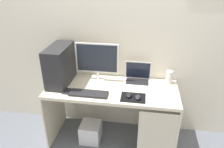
{
  "coord_description": "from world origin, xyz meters",
  "views": [
    {
      "loc": [
        0.32,
        -2.09,
        1.98
      ],
      "look_at": [
        0.0,
        0.0,
        0.93
      ],
      "focal_mm": 34.19,
      "sensor_mm": 36.0,
      "label": 1
    }
  ],
  "objects_px": {
    "monitor": "(97,61)",
    "subwoofer": "(91,132)",
    "keyboard": "(89,94)",
    "mouse_left": "(129,95)",
    "laptop": "(137,78)",
    "speaker": "(169,77)",
    "cell_phone": "(67,91)",
    "mouse_right": "(138,97)",
    "pc_tower": "(60,65)"
  },
  "relations": [
    {
      "from": "subwoofer",
      "to": "cell_phone",
      "type": "bearing_deg",
      "value": -157.31
    },
    {
      "from": "laptop",
      "to": "monitor",
      "type": "bearing_deg",
      "value": -176.91
    },
    {
      "from": "subwoofer",
      "to": "laptop",
      "type": "bearing_deg",
      "value": 24.99
    },
    {
      "from": "cell_phone",
      "to": "speaker",
      "type": "bearing_deg",
      "value": 18.4
    },
    {
      "from": "keyboard",
      "to": "mouse_right",
      "type": "relative_size",
      "value": 4.38
    },
    {
      "from": "pc_tower",
      "to": "monitor",
      "type": "height_order",
      "value": "monitor"
    },
    {
      "from": "pc_tower",
      "to": "mouse_left",
      "type": "bearing_deg",
      "value": -13.84
    },
    {
      "from": "monitor",
      "to": "subwoofer",
      "type": "bearing_deg",
      "value": -105.25
    },
    {
      "from": "keyboard",
      "to": "cell_phone",
      "type": "relative_size",
      "value": 3.23
    },
    {
      "from": "mouse_left",
      "to": "mouse_right",
      "type": "relative_size",
      "value": 1.0
    },
    {
      "from": "monitor",
      "to": "mouse_left",
      "type": "distance_m",
      "value": 0.57
    },
    {
      "from": "speaker",
      "to": "keyboard",
      "type": "distance_m",
      "value": 0.97
    },
    {
      "from": "subwoofer",
      "to": "speaker",
      "type": "bearing_deg",
      "value": 17.32
    },
    {
      "from": "speaker",
      "to": "cell_phone",
      "type": "distance_m",
      "value": 1.2
    },
    {
      "from": "keyboard",
      "to": "subwoofer",
      "type": "height_order",
      "value": "keyboard"
    },
    {
      "from": "speaker",
      "to": "monitor",
      "type": "bearing_deg",
      "value": -176.14
    },
    {
      "from": "laptop",
      "to": "pc_tower",
      "type": "bearing_deg",
      "value": -170.64
    },
    {
      "from": "keyboard",
      "to": "mouse_right",
      "type": "bearing_deg",
      "value": -0.54
    },
    {
      "from": "mouse_left",
      "to": "cell_phone",
      "type": "xyz_separation_m",
      "value": [
        -0.69,
        0.0,
        -0.02
      ]
    },
    {
      "from": "speaker",
      "to": "mouse_right",
      "type": "relative_size",
      "value": 1.63
    },
    {
      "from": "mouse_left",
      "to": "mouse_right",
      "type": "distance_m",
      "value": 0.1
    },
    {
      "from": "pc_tower",
      "to": "subwoofer",
      "type": "xyz_separation_m",
      "value": [
        0.35,
        -0.11,
        -0.86
      ]
    },
    {
      "from": "speaker",
      "to": "mouse_left",
      "type": "xyz_separation_m",
      "value": [
        -0.44,
        -0.38,
        -0.06
      ]
    },
    {
      "from": "laptop",
      "to": "cell_phone",
      "type": "distance_m",
      "value": 0.84
    },
    {
      "from": "speaker",
      "to": "subwoofer",
      "type": "distance_m",
      "value": 1.19
    },
    {
      "from": "subwoofer",
      "to": "keyboard",
      "type": "bearing_deg",
      "value": -73.17
    },
    {
      "from": "mouse_right",
      "to": "pc_tower",
      "type": "bearing_deg",
      "value": 166.07
    },
    {
      "from": "pc_tower",
      "to": "laptop",
      "type": "height_order",
      "value": "pc_tower"
    },
    {
      "from": "pc_tower",
      "to": "monitor",
      "type": "relative_size",
      "value": 0.95
    },
    {
      "from": "pc_tower",
      "to": "laptop",
      "type": "xyz_separation_m",
      "value": [
        0.89,
        0.15,
        -0.18
      ]
    },
    {
      "from": "laptop",
      "to": "cell_phone",
      "type": "bearing_deg",
      "value": -155.67
    },
    {
      "from": "laptop",
      "to": "cell_phone",
      "type": "xyz_separation_m",
      "value": [
        -0.77,
        -0.35,
        -0.04
      ]
    },
    {
      "from": "cell_phone",
      "to": "keyboard",
      "type": "bearing_deg",
      "value": -5.3
    },
    {
      "from": "monitor",
      "to": "keyboard",
      "type": "relative_size",
      "value": 1.2
    },
    {
      "from": "mouse_left",
      "to": "subwoofer",
      "type": "bearing_deg",
      "value": 168.34
    },
    {
      "from": "monitor",
      "to": "mouse_right",
      "type": "xyz_separation_m",
      "value": [
        0.5,
        -0.35,
        -0.23
      ]
    },
    {
      "from": "keyboard",
      "to": "subwoofer",
      "type": "relative_size",
      "value": 1.71
    },
    {
      "from": "mouse_left",
      "to": "mouse_right",
      "type": "bearing_deg",
      "value": -14.74
    },
    {
      "from": "monitor",
      "to": "subwoofer",
      "type": "distance_m",
      "value": 0.91
    },
    {
      "from": "laptop",
      "to": "mouse_right",
      "type": "xyz_separation_m",
      "value": [
        0.02,
        -0.38,
        -0.03
      ]
    },
    {
      "from": "keyboard",
      "to": "mouse_left",
      "type": "height_order",
      "value": "mouse_left"
    },
    {
      "from": "speaker",
      "to": "cell_phone",
      "type": "xyz_separation_m",
      "value": [
        -1.14,
        -0.38,
        -0.07
      ]
    },
    {
      "from": "pc_tower",
      "to": "subwoofer",
      "type": "bearing_deg",
      "value": -16.7
    },
    {
      "from": "speaker",
      "to": "laptop",
      "type": "bearing_deg",
      "value": -175.15
    },
    {
      "from": "keyboard",
      "to": "mouse_left",
      "type": "bearing_deg",
      "value": 2.63
    },
    {
      "from": "pc_tower",
      "to": "mouse_right",
      "type": "distance_m",
      "value": 0.97
    },
    {
      "from": "monitor",
      "to": "keyboard",
      "type": "distance_m",
      "value": 0.42
    },
    {
      "from": "laptop",
      "to": "subwoofer",
      "type": "relative_size",
      "value": 1.25
    },
    {
      "from": "monitor",
      "to": "laptop",
      "type": "distance_m",
      "value": 0.52
    },
    {
      "from": "laptop",
      "to": "speaker",
      "type": "distance_m",
      "value": 0.37
    }
  ]
}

